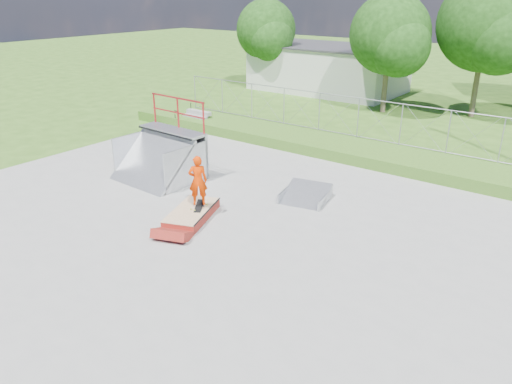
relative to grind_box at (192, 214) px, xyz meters
The scene contains 14 objects.
ground 0.83m from the grind_box, 32.67° to the right, with size 120.00×120.00×0.00m, color #305819.
concrete_pad 0.83m from the grind_box, 32.67° to the right, with size 20.00×16.00×0.04m, color gray.
grass_berm 9.09m from the grind_box, 85.67° to the left, with size 24.00×3.00×0.50m, color #305819.
grind_box is the anchor object (origin of this frame).
quarter_pipe 4.12m from the grind_box, 152.95° to the left, with size 2.96×2.50×2.96m, color #ABAFB4, non-canonical shape.
flat_bank_ramp 3.98m from the grind_box, 58.24° to the left, with size 1.48×1.58×0.45m, color #ABAFB4, non-canonical shape.
skateboard 0.33m from the grind_box, 69.08° to the left, with size 0.22×0.80×0.02m, color black.
skater 1.04m from the grind_box, 69.08° to the left, with size 0.58×0.38×1.60m, color red.
concrete_stairs 11.37m from the grind_box, 133.41° to the left, with size 1.50×1.60×0.80m, color gray, non-canonical shape.
chain_link_fence 10.16m from the grind_box, 86.10° to the left, with size 20.00×0.06×1.80m, color #96979E, non-canonical shape.
utility_building_flat 22.81m from the grind_box, 108.74° to the left, with size 10.00×6.00×3.00m, color #BABAB6.
tree_left_near 17.90m from the grind_box, 93.50° to the left, with size 4.76×4.48×6.65m.
tree_center 20.23m from the grind_box, 79.84° to the left, with size 5.44×5.12×7.60m.
tree_left_far 22.66m from the grind_box, 119.73° to the left, with size 4.42×4.16×6.18m.
Camera 1 is at (9.53, -9.76, 6.75)m, focal length 35.00 mm.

